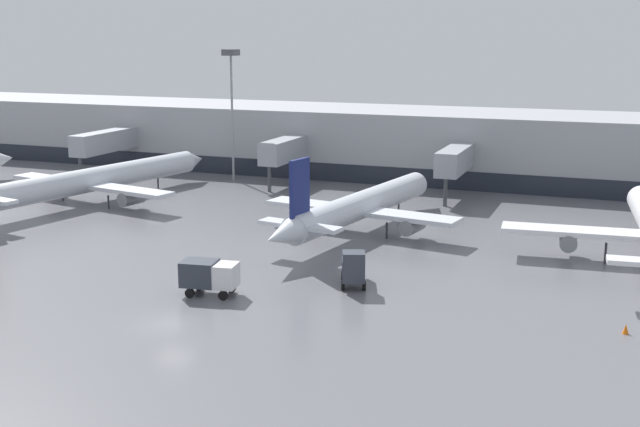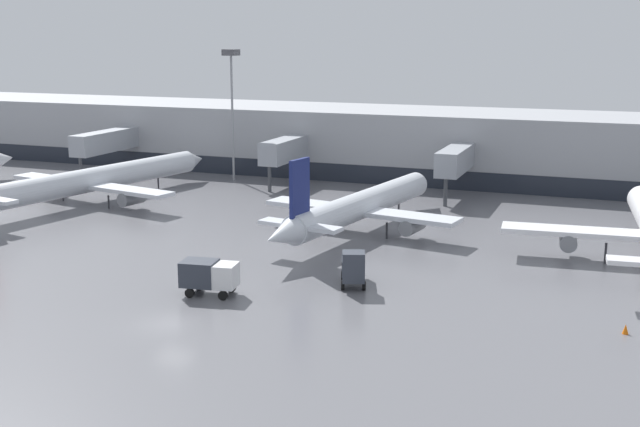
% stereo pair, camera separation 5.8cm
% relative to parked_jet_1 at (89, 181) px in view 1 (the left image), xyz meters
% --- Properties ---
extents(ground_plane, '(320.00, 320.00, 0.00)m').
position_rel_parked_jet_1_xyz_m(ground_plane, '(29.46, -30.60, -2.67)').
color(ground_plane, slate).
extents(terminal_building, '(160.00, 28.38, 9.00)m').
position_rel_parked_jet_1_xyz_m(terminal_building, '(29.30, 31.25, 1.82)').
color(terminal_building, '#9EA0A5').
rests_on(terminal_building, ground_plane).
extents(parked_jet_1, '(23.71, 38.26, 8.99)m').
position_rel_parked_jet_1_xyz_m(parked_jet_1, '(0.00, 0.00, 0.00)').
color(parked_jet_1, silver).
rests_on(parked_jet_1, ground_plane).
extents(parked_jet_2, '(20.25, 32.11, 8.74)m').
position_rel_parked_jet_1_xyz_m(parked_jet_2, '(33.18, -2.36, 0.02)').
color(parked_jet_2, silver).
rests_on(parked_jet_2, ground_plane).
extents(service_truck_0, '(3.03, 4.51, 2.97)m').
position_rel_parked_jet_1_xyz_m(service_truck_0, '(38.03, -18.44, -1.14)').
color(service_truck_0, '#2D333D').
rests_on(service_truck_0, ground_plane).
extents(service_truck_1, '(4.37, 2.63, 2.58)m').
position_rel_parked_jet_1_xyz_m(service_truck_1, '(28.75, -24.35, -1.10)').
color(service_truck_1, '#2D333D').
rests_on(service_truck_1, ground_plane).
extents(traffic_cone_0, '(0.42, 0.42, 0.56)m').
position_rel_parked_jet_1_xyz_m(traffic_cone_0, '(48.19, 5.82, -2.40)').
color(traffic_cone_0, orange).
rests_on(traffic_cone_0, ground_plane).
extents(traffic_cone_1, '(0.41, 0.41, 0.66)m').
position_rel_parked_jet_1_xyz_m(traffic_cone_1, '(57.72, -21.74, -2.35)').
color(traffic_cone_1, orange).
rests_on(traffic_cone_1, ground_plane).
extents(apron_light_mast_6, '(1.80, 1.80, 17.10)m').
position_rel_parked_jet_1_xyz_m(apron_light_mast_6, '(8.17, 19.88, 10.93)').
color(apron_light_mast_6, gray).
rests_on(apron_light_mast_6, ground_plane).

